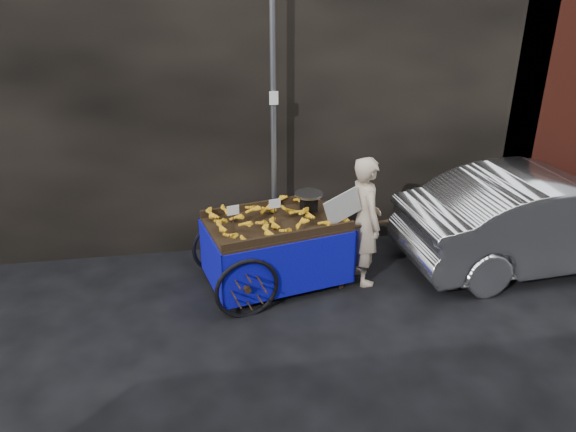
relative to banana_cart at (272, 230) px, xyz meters
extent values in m
plane|color=black|center=(-0.14, -0.44, -0.83)|extent=(80.00, 80.00, 0.00)
cube|color=black|center=(-1.14, 2.16, 1.67)|extent=(11.00, 2.00, 5.00)
cube|color=#591E14|center=(5.36, 2.16, 1.67)|extent=(3.00, 2.00, 5.00)
cylinder|color=slate|center=(0.16, 0.86, 1.17)|extent=(0.08, 0.08, 4.00)
cube|color=white|center=(0.16, 0.81, 1.57)|extent=(0.12, 0.02, 0.18)
cube|color=black|center=(0.06, 0.01, 0.06)|extent=(1.98, 1.48, 0.07)
cube|color=black|center=(-0.06, 0.52, 0.14)|extent=(1.75, 0.43, 0.11)
cube|color=black|center=(0.17, -0.50, 0.14)|extent=(1.75, 0.43, 0.11)
cube|color=black|center=(0.91, -0.25, -0.39)|extent=(0.07, 0.07, 0.89)
cube|color=black|center=(0.72, 0.62, -0.39)|extent=(0.07, 0.07, 0.89)
cylinder|color=black|center=(1.29, -0.17, 0.06)|extent=(0.55, 0.17, 0.04)
cylinder|color=black|center=(1.10, 0.70, 0.06)|extent=(0.55, 0.17, 0.04)
torus|color=black|center=(-0.41, -0.71, -0.44)|extent=(0.83, 0.24, 0.84)
torus|color=black|center=(-0.67, 0.46, -0.44)|extent=(0.83, 0.24, 0.84)
cylinder|color=black|center=(-0.54, -0.12, -0.44)|extent=(0.33, 1.23, 0.06)
cube|color=#070887|center=(0.18, -0.54, -0.32)|extent=(1.79, 0.42, 0.76)
cube|color=#070887|center=(-0.07, 0.57, -0.32)|extent=(1.79, 0.42, 0.76)
cube|color=#070887|center=(-0.82, -0.19, -0.32)|extent=(0.28, 1.14, 0.76)
cube|color=#070887|center=(0.94, 0.21, -0.32)|extent=(0.28, 1.14, 0.76)
cube|color=black|center=(0.53, 0.18, 0.25)|extent=(0.23, 0.20, 0.18)
cylinder|color=silver|center=(0.53, 0.18, 0.40)|extent=(0.45, 0.45, 0.03)
cube|color=white|center=(-0.51, -0.24, 0.43)|extent=(0.15, 0.04, 0.12)
cube|color=white|center=(0.03, -0.12, 0.43)|extent=(0.15, 0.04, 0.12)
imported|color=#C4AE92|center=(1.26, -0.09, 0.07)|extent=(0.50, 0.70, 1.81)
cube|color=beige|center=(0.89, -0.26, 0.38)|extent=(0.56, 0.19, 0.50)
ellipsoid|color=blue|center=(0.84, -0.19, -0.71)|extent=(0.26, 0.21, 0.24)
imported|color=silver|center=(4.00, -0.01, -0.12)|extent=(4.39, 1.83, 1.41)
camera|label=1|loc=(-0.85, -6.64, 3.28)|focal=35.00mm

